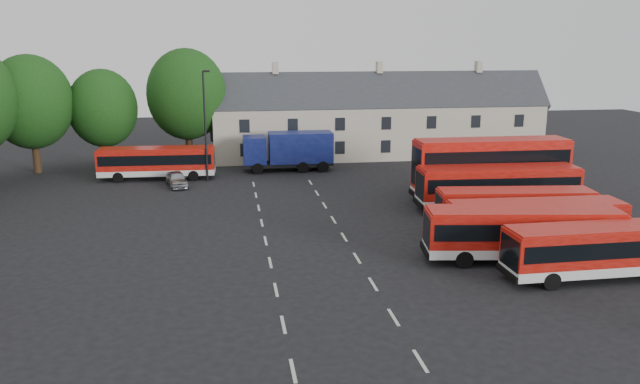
# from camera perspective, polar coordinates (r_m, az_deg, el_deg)

# --- Properties ---
(ground) EXTENTS (140.00, 140.00, 0.00)m
(ground) POSITION_cam_1_polar(r_m,az_deg,el_deg) (37.34, -4.80, -5.41)
(ground) COLOR black
(ground) RESTS_ON ground
(lane_markings) EXTENTS (5.15, 33.80, 0.01)m
(lane_markings) POSITION_cam_1_polar(r_m,az_deg,el_deg) (39.45, -1.36, -4.30)
(lane_markings) COLOR beige
(lane_markings) RESTS_ON ground
(terrace_houses) EXTENTS (35.70, 7.13, 10.06)m
(terrace_houses) POSITION_cam_1_polar(r_m,az_deg,el_deg) (67.73, 5.34, 6.54)
(terrace_houses) COLOR beige
(terrace_houses) RESTS_ON ground
(bus_row_a) EXTENTS (10.21, 2.50, 2.88)m
(bus_row_a) POSITION_cam_1_polar(r_m,az_deg,el_deg) (35.66, 24.33, -4.61)
(bus_row_a) COLOR silver
(bus_row_a) RESTS_ON ground
(bus_row_b) EXTENTS (11.05, 3.99, 3.06)m
(bus_row_b) POSITION_cam_1_polar(r_m,az_deg,el_deg) (36.83, 18.03, -3.32)
(bus_row_b) COLOR silver
(bus_row_b) RESTS_ON ground
(bus_row_c) EXTENTS (10.52, 2.83, 2.95)m
(bus_row_c) POSITION_cam_1_polar(r_m,az_deg,el_deg) (39.17, 19.13, -2.50)
(bus_row_c) COLOR silver
(bus_row_c) RESTS_ON ground
(bus_row_d) EXTENTS (10.23, 3.41, 2.84)m
(bus_row_d) POSITION_cam_1_polar(r_m,az_deg,el_deg) (42.36, 17.41, -1.29)
(bus_row_d) COLOR silver
(bus_row_d) RESTS_ON ground
(bus_row_e) EXTENTS (11.80, 3.26, 3.30)m
(bus_row_e) POSITION_cam_1_polar(r_m,az_deg,el_deg) (47.32, 15.95, 0.69)
(bus_row_e) COLOR silver
(bus_row_e) RESTS_ON ground
(bus_dd_south) EXTENTS (11.93, 2.89, 4.88)m
(bus_dd_south) POSITION_cam_1_polar(r_m,az_deg,el_deg) (49.91, 15.34, 2.32)
(bus_dd_south) COLOR silver
(bus_dd_south) RESTS_ON ground
(bus_dd_north) EXTENTS (9.87, 2.97, 3.99)m
(bus_dd_north) POSITION_cam_1_polar(r_m,az_deg,el_deg) (53.15, 14.29, 2.49)
(bus_dd_north) COLOR silver
(bus_dd_north) RESTS_ON ground
(bus_north) EXTENTS (10.31, 2.76, 2.89)m
(bus_north) POSITION_cam_1_polar(r_m,az_deg,el_deg) (57.94, -14.69, 2.83)
(bus_north) COLOR silver
(bus_north) RESTS_ON ground
(box_truck) EXTENTS (8.49, 2.70, 3.71)m
(box_truck) POSITION_cam_1_polar(r_m,az_deg,el_deg) (59.81, -2.83, 3.92)
(box_truck) COLOR black
(box_truck) RESTS_ON ground
(silver_car) EXTENTS (2.35, 4.05, 1.30)m
(silver_car) POSITION_cam_1_polar(r_m,az_deg,el_deg) (54.82, -12.96, 1.16)
(silver_car) COLOR #A5A8AC
(silver_car) RESTS_ON ground
(lamppost) EXTENTS (0.68, 0.31, 9.74)m
(lamppost) POSITION_cam_1_polar(r_m,az_deg,el_deg) (55.70, -10.44, 6.23)
(lamppost) COLOR black
(lamppost) RESTS_ON ground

